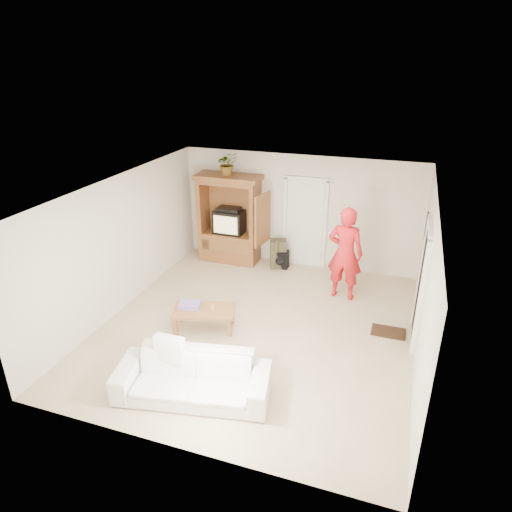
{
  "coord_description": "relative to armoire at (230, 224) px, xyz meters",
  "views": [
    {
      "loc": [
        2.28,
        -6.78,
        4.62
      ],
      "look_at": [
        -0.23,
        0.6,
        1.15
      ],
      "focal_mm": 32.0,
      "sensor_mm": 36.0,
      "label": 1
    }
  ],
  "objects": [
    {
      "name": "floor",
      "position": [
        1.58,
        -2.66,
        -0.91
      ],
      "size": [
        6.0,
        6.0,
        0.0
      ],
      "primitive_type": "plane",
      "color": "tan",
      "rests_on": "ground"
    },
    {
      "name": "ceiling",
      "position": [
        1.58,
        -2.66,
        1.69
      ],
      "size": [
        6.0,
        6.0,
        0.0
      ],
      "primitive_type": "plane",
      "rotation": [
        3.14,
        0.0,
        0.0
      ],
      "color": "white",
      "rests_on": "floor"
    },
    {
      "name": "wall_back",
      "position": [
        1.58,
        0.34,
        0.39
      ],
      "size": [
        5.5,
        0.0,
        5.5
      ],
      "primitive_type": "plane",
      "rotation": [
        1.57,
        0.0,
        0.0
      ],
      "color": "silver",
      "rests_on": "floor"
    },
    {
      "name": "wall_front",
      "position": [
        1.58,
        -5.66,
        0.39
      ],
      "size": [
        5.5,
        0.0,
        5.5
      ],
      "primitive_type": "plane",
      "rotation": [
        -1.57,
        0.0,
        0.0
      ],
      "color": "silver",
      "rests_on": "floor"
    },
    {
      "name": "wall_left",
      "position": [
        -1.17,
        -2.66,
        0.39
      ],
      "size": [
        0.0,
        6.0,
        6.0
      ],
      "primitive_type": "plane",
      "rotation": [
        1.57,
        0.0,
        1.57
      ],
      "color": "silver",
      "rests_on": "floor"
    },
    {
      "name": "wall_right",
      "position": [
        4.33,
        -2.66,
        0.39
      ],
      "size": [
        0.0,
        6.0,
        6.0
      ],
      "primitive_type": "plane",
      "rotation": [
        1.57,
        0.0,
        -1.57
      ],
      "color": "silver",
      "rests_on": "floor"
    },
    {
      "name": "armoire",
      "position": [
        0.0,
        0.0,
        0.0
      ],
      "size": [
        1.82,
        1.14,
        2.1
      ],
      "color": "brown",
      "rests_on": "floor"
    },
    {
      "name": "door_back",
      "position": [
        1.73,
        0.31,
        0.11
      ],
      "size": [
        0.85,
        0.05,
        2.04
      ],
      "primitive_type": "cube",
      "color": "white",
      "rests_on": "floor"
    },
    {
      "name": "doorway_right",
      "position": [
        4.3,
        -2.06,
        0.11
      ],
      "size": [
        0.05,
        0.9,
        2.04
      ],
      "primitive_type": "cube",
      "color": "black",
      "rests_on": "floor"
    },
    {
      "name": "framed_picture",
      "position": [
        4.31,
        -0.76,
        0.69
      ],
      "size": [
        0.03,
        0.6,
        0.48
      ],
      "primitive_type": "cube",
      "color": "black",
      "rests_on": "wall_right"
    },
    {
      "name": "doormat",
      "position": [
        3.88,
        -2.06,
        -0.9
      ],
      "size": [
        0.6,
        0.4,
        0.02
      ],
      "primitive_type": "cube",
      "color": "#382316",
      "rests_on": "floor"
    },
    {
      "name": "plant",
      "position": [
        -0.02,
        -0.03,
        1.45
      ],
      "size": [
        0.62,
        0.61,
        0.52
      ],
      "primitive_type": "imported",
      "rotation": [
        0.0,
        0.0,
        0.64
      ],
      "color": "#4C7238",
      "rests_on": "armoire"
    },
    {
      "name": "man",
      "position": [
        2.86,
        -0.99,
        0.06
      ],
      "size": [
        0.75,
        0.53,
        1.94
      ],
      "primitive_type": "imported",
      "rotation": [
        0.0,
        0.0,
        3.05
      ],
      "color": "red",
      "rests_on": "floor"
    },
    {
      "name": "sofa",
      "position": [
        1.28,
        -4.7,
        -0.58
      ],
      "size": [
        2.35,
        1.27,
        0.65
      ],
      "primitive_type": "imported",
      "rotation": [
        0.0,
        0.0,
        0.19
      ],
      "color": "silver",
      "rests_on": "floor"
    },
    {
      "name": "coffee_table",
      "position": [
        0.68,
        -3.02,
        -0.55
      ],
      "size": [
        1.22,
        0.89,
        0.41
      ],
      "rotation": [
        0.0,
        0.0,
        0.29
      ],
      "color": "#9A6035",
      "rests_on": "floor"
    },
    {
      "name": "towel",
      "position": [
        0.4,
        -3.02,
        -0.46
      ],
      "size": [
        0.43,
        0.36,
        0.08
      ],
      "primitive_type": "cube",
      "rotation": [
        0.0,
        0.0,
        0.23
      ],
      "color": "#D4469D",
      "rests_on": "coffee_table"
    },
    {
      "name": "candle",
      "position": [
        0.83,
        -2.97,
        -0.45
      ],
      "size": [
        0.08,
        0.08,
        0.1
      ],
      "primitive_type": "cylinder",
      "color": "tan",
      "rests_on": "coffee_table"
    },
    {
      "name": "backpack_black",
      "position": [
        1.29,
        -0.08,
        -0.69
      ],
      "size": [
        0.36,
        0.22,
        0.43
      ],
      "primitive_type": null,
      "rotation": [
        0.0,
        0.0,
        -0.05
      ],
      "color": "black",
      "rests_on": "floor"
    },
    {
      "name": "backpack_olive",
      "position": [
        1.21,
        -0.06,
        -0.56
      ],
      "size": [
        0.44,
        0.38,
        0.69
      ],
      "primitive_type": null,
      "rotation": [
        0.0,
        0.0,
        0.36
      ],
      "color": "#47442B",
      "rests_on": "floor"
    }
  ]
}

